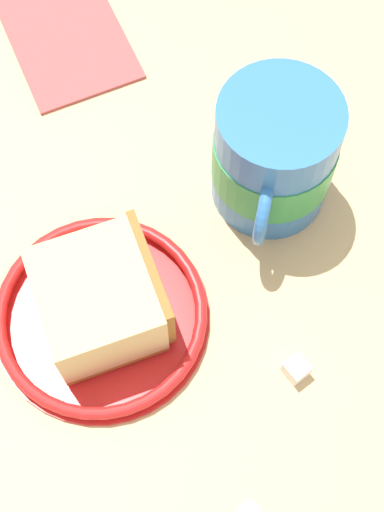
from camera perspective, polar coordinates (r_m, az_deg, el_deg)
The scene contains 6 objects.
ground_plane at distance 57.78cm, azimuth -1.18°, elevation -3.17°, with size 158.31×158.31×2.94cm, color tan.
small_plate at distance 55.33cm, azimuth -6.85°, elevation -4.42°, with size 15.79×15.79×1.51cm.
cake_slice at distance 52.72cm, azimuth -6.91°, elevation -3.31°, with size 8.65×8.82×5.84cm.
tea_mug at distance 55.85cm, azimuth 6.19°, elevation 7.55°, with size 9.09×11.10×10.51cm.
folded_napkin at distance 69.23cm, azimuth -9.41°, elevation 16.02°, with size 9.44×13.39×0.60cm, color #B24C4C.
sugar_cube at distance 54.21cm, azimuth 7.88°, elevation -8.44°, with size 1.52×1.52×1.52cm, color white.
Camera 1 is at (-4.80, -19.96, 52.54)cm, focal length 53.10 mm.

